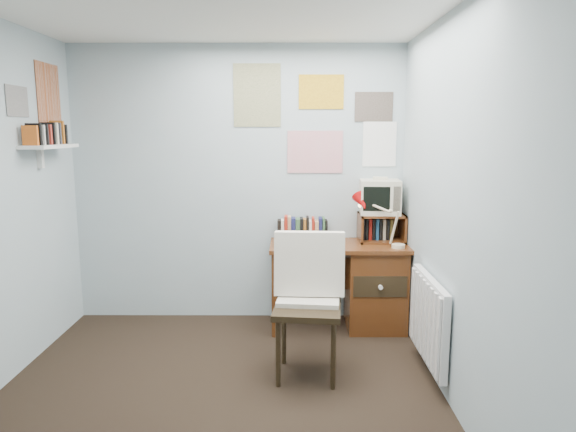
{
  "coord_description": "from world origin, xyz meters",
  "views": [
    {
      "loc": [
        0.47,
        -2.92,
        1.74
      ],
      "look_at": [
        0.46,
        1.02,
        1.08
      ],
      "focal_mm": 32.0,
      "sensor_mm": 36.0,
      "label": 1
    }
  ],
  "objects_px": {
    "desk_lamp": "(399,224)",
    "wall_shelf": "(50,146)",
    "crt_tv": "(380,195)",
    "tv_riser": "(381,227)",
    "radiator": "(429,319)",
    "desk": "(368,283)",
    "desk_chair": "(307,309)"
  },
  "relations": [
    {
      "from": "tv_riser",
      "to": "wall_shelf",
      "type": "distance_m",
      "value": 2.83
    },
    {
      "from": "crt_tv",
      "to": "radiator",
      "type": "distance_m",
      "value": 1.31
    },
    {
      "from": "tv_riser",
      "to": "crt_tv",
      "type": "height_order",
      "value": "crt_tv"
    },
    {
      "from": "desk_lamp",
      "to": "crt_tv",
      "type": "xyz_separation_m",
      "value": [
        -0.12,
        0.29,
        0.21
      ]
    },
    {
      "from": "radiator",
      "to": "tv_riser",
      "type": "bearing_deg",
      "value": 99.28
    },
    {
      "from": "tv_riser",
      "to": "radiator",
      "type": "xyz_separation_m",
      "value": [
        0.17,
        -1.04,
        -0.47
      ]
    },
    {
      "from": "desk_chair",
      "to": "desk_lamp",
      "type": "bearing_deg",
      "value": 50.52
    },
    {
      "from": "desk",
      "to": "desk_chair",
      "type": "relative_size",
      "value": 1.21
    },
    {
      "from": "crt_tv",
      "to": "wall_shelf",
      "type": "bearing_deg",
      "value": -165.01
    },
    {
      "from": "desk_lamp",
      "to": "wall_shelf",
      "type": "bearing_deg",
      "value": -161.29
    },
    {
      "from": "tv_riser",
      "to": "crt_tv",
      "type": "xyz_separation_m",
      "value": [
        -0.02,
        0.02,
        0.29
      ]
    },
    {
      "from": "radiator",
      "to": "wall_shelf",
      "type": "bearing_deg",
      "value": 169.11
    },
    {
      "from": "desk_lamp",
      "to": "tv_riser",
      "type": "distance_m",
      "value": 0.3
    },
    {
      "from": "crt_tv",
      "to": "desk_lamp",
      "type": "bearing_deg",
      "value": -63.16
    },
    {
      "from": "desk",
      "to": "desk_chair",
      "type": "bearing_deg",
      "value": -121.37
    },
    {
      "from": "radiator",
      "to": "wall_shelf",
      "type": "relative_size",
      "value": 1.29
    },
    {
      "from": "crt_tv",
      "to": "radiator",
      "type": "height_order",
      "value": "crt_tv"
    },
    {
      "from": "desk",
      "to": "desk_chair",
      "type": "xyz_separation_m",
      "value": [
        -0.58,
        -0.94,
        0.09
      ]
    },
    {
      "from": "desk_lamp",
      "to": "radiator",
      "type": "xyz_separation_m",
      "value": [
        0.07,
        -0.77,
        -0.54
      ]
    },
    {
      "from": "desk_lamp",
      "to": "wall_shelf",
      "type": "relative_size",
      "value": 0.66
    },
    {
      "from": "desk",
      "to": "radiator",
      "type": "bearing_deg",
      "value": -72.76
    },
    {
      "from": "desk_chair",
      "to": "wall_shelf",
      "type": "bearing_deg",
      "value": 170.01
    },
    {
      "from": "desk_lamp",
      "to": "crt_tv",
      "type": "distance_m",
      "value": 0.37
    },
    {
      "from": "crt_tv",
      "to": "wall_shelf",
      "type": "height_order",
      "value": "wall_shelf"
    },
    {
      "from": "desk_chair",
      "to": "radiator",
      "type": "relative_size",
      "value": 1.24
    },
    {
      "from": "desk_lamp",
      "to": "tv_riser",
      "type": "bearing_deg",
      "value": 124.91
    },
    {
      "from": "tv_riser",
      "to": "crt_tv",
      "type": "distance_m",
      "value": 0.29
    },
    {
      "from": "radiator",
      "to": "wall_shelf",
      "type": "height_order",
      "value": "wall_shelf"
    },
    {
      "from": "desk_chair",
      "to": "tv_riser",
      "type": "relative_size",
      "value": 2.48
    },
    {
      "from": "tv_riser",
      "to": "desk_lamp",
      "type": "bearing_deg",
      "value": -69.22
    },
    {
      "from": "crt_tv",
      "to": "wall_shelf",
      "type": "distance_m",
      "value": 2.76
    },
    {
      "from": "desk_lamp",
      "to": "desk",
      "type": "bearing_deg",
      "value": 158.75
    }
  ]
}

